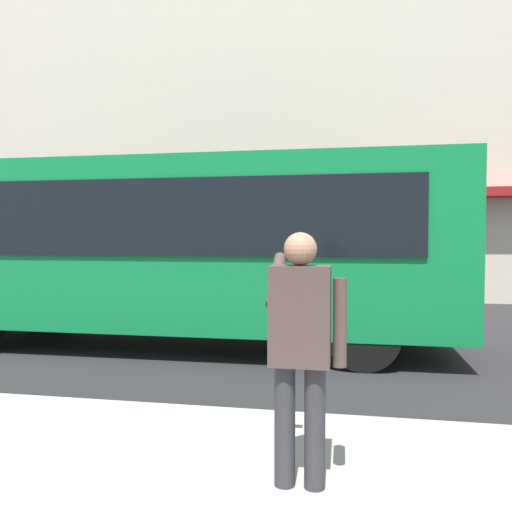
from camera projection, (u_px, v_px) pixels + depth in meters
The scene contains 4 objects.
ground_plane at pixel (294, 347), 8.35m from camera, with size 60.00×60.00×0.00m, color #232326.
building_facade_far at pixel (320, 95), 14.80m from camera, with size 28.00×1.55×12.00m.
red_bus at pixel (177, 245), 8.43m from camera, with size 9.05×2.54×3.08m.
pedestrian_photographer at pixel (301, 339), 3.35m from camera, with size 0.53×0.52×1.70m.
Camera 1 is at (-0.87, 8.26, 1.82)m, focal length 35.50 mm.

